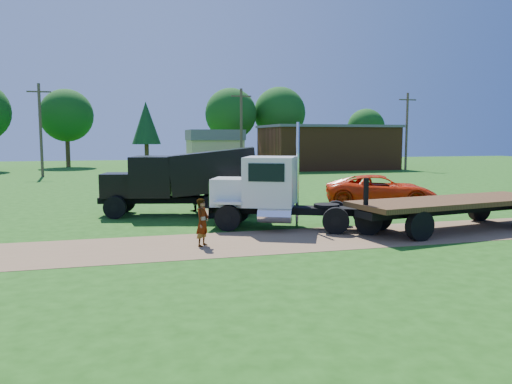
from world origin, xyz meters
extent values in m
plane|color=#1A480F|center=(0.00, 0.00, 0.00)|extent=(140.00, 140.00, 0.00)
cube|color=brown|center=(0.00, 0.00, 0.01)|extent=(120.00, 4.20, 0.01)
cube|color=black|center=(0.69, 2.25, 0.78)|extent=(7.06, 3.81, 0.29)
cylinder|color=black|center=(-2.31, 2.44, 0.54)|extent=(1.12, 0.75, 1.07)
cylinder|color=black|center=(-2.31, 2.44, 0.54)|extent=(0.49, 0.48, 0.38)
cylinder|color=black|center=(-1.47, 4.34, 0.54)|extent=(1.12, 0.75, 1.07)
cylinder|color=black|center=(-1.47, 4.34, 0.54)|extent=(0.49, 0.48, 0.38)
cylinder|color=black|center=(1.70, 0.66, 0.54)|extent=(1.12, 0.75, 1.07)
cylinder|color=black|center=(1.70, 0.66, 0.54)|extent=(0.49, 0.48, 0.38)
cylinder|color=black|center=(2.54, 2.57, 0.54)|extent=(1.12, 0.75, 1.07)
cylinder|color=black|center=(2.54, 2.57, 0.54)|extent=(0.49, 0.48, 0.38)
cylinder|color=black|center=(2.86, 0.15, 0.54)|extent=(1.12, 0.75, 1.07)
cylinder|color=black|center=(2.86, 0.15, 0.54)|extent=(0.49, 0.48, 0.38)
cylinder|color=black|center=(3.70, 2.06, 0.54)|extent=(1.12, 0.75, 1.07)
cylinder|color=black|center=(3.70, 2.06, 0.54)|extent=(0.49, 0.48, 0.38)
cube|color=silver|center=(-1.84, 3.37, 1.51)|extent=(2.27, 2.22, 1.17)
cube|color=silver|center=(-2.65, 3.73, 1.46)|extent=(0.66, 1.37, 0.97)
cube|color=silver|center=(-2.69, 3.75, 0.78)|extent=(1.04, 2.11, 0.29)
cube|color=silver|center=(-0.42, 2.74, 2.00)|extent=(2.82, 2.97, 2.05)
cube|color=black|center=(-1.34, 3.15, 2.44)|extent=(0.83, 1.80, 0.83)
cube|color=black|center=(-0.90, 1.66, 2.44)|extent=(1.35, 0.63, 0.73)
cube|color=black|center=(0.06, 3.82, 2.44)|extent=(1.35, 0.63, 0.73)
cube|color=silver|center=(-2.31, 2.44, 1.17)|extent=(1.25, 0.87, 0.10)
cube|color=silver|center=(-1.47, 4.34, 1.17)|extent=(1.25, 0.87, 0.10)
cylinder|color=silver|center=(-0.56, 1.58, 0.68)|extent=(1.48, 1.09, 0.58)
cylinder|color=silver|center=(0.82, 2.78, 2.24)|extent=(0.18, 0.18, 4.48)
cylinder|color=black|center=(1.76, 1.77, 1.00)|extent=(1.41, 1.41, 0.12)
cube|color=black|center=(-3.77, 7.18, 0.78)|extent=(7.79, 2.67, 0.29)
cylinder|color=black|center=(-6.84, 6.84, 0.53)|extent=(1.12, 0.57, 1.07)
cylinder|color=black|center=(-6.84, 6.84, 0.53)|extent=(0.44, 0.43, 0.37)
cylinder|color=black|center=(-6.39, 8.83, 0.53)|extent=(1.12, 0.57, 1.07)
cylinder|color=black|center=(-6.39, 8.83, 0.53)|extent=(0.44, 0.43, 0.37)
cylinder|color=black|center=(-2.49, 5.85, 0.53)|extent=(1.12, 0.57, 1.07)
cylinder|color=black|center=(-2.49, 5.85, 0.53)|extent=(0.44, 0.43, 0.37)
cylinder|color=black|center=(-2.03, 7.83, 0.53)|extent=(1.12, 0.57, 1.07)
cylinder|color=black|center=(-2.03, 7.83, 0.53)|extent=(0.44, 0.43, 0.37)
cylinder|color=black|center=(-1.26, 5.57, 0.53)|extent=(1.12, 0.57, 1.07)
cylinder|color=black|center=(-1.26, 5.57, 0.53)|extent=(0.44, 0.43, 0.37)
cylinder|color=black|center=(-0.80, 7.55, 0.53)|extent=(1.12, 0.57, 1.07)
cylinder|color=black|center=(-0.80, 7.55, 0.53)|extent=(0.44, 0.43, 0.37)
cube|color=black|center=(-6.52, 7.81, 1.50)|extent=(2.07, 2.00, 1.16)
cube|color=silver|center=(-7.37, 8.00, 1.46)|extent=(0.40, 1.44, 0.97)
cube|color=black|center=(-5.00, 7.47, 1.94)|extent=(2.41, 2.70, 1.94)
cube|color=black|center=(-5.93, 7.68, 2.38)|extent=(0.48, 1.90, 0.78)
cube|color=black|center=(-2.07, 6.80, 2.18)|extent=(4.67, 3.22, 2.36)
imported|color=red|center=(7.70, 7.98, 0.85)|extent=(6.74, 4.87, 1.70)
cube|color=#3D2313|center=(6.77, 0.23, 1.19)|extent=(9.35, 4.08, 0.20)
cube|color=black|center=(6.77, 0.23, 0.90)|extent=(9.10, 2.51, 0.28)
cylinder|color=black|center=(4.16, -1.38, 0.56)|extent=(1.17, 0.51, 1.13)
cylinder|color=black|center=(3.79, 0.97, 0.56)|extent=(1.17, 0.51, 1.13)
cylinder|color=black|center=(9.37, 1.84, 0.56)|extent=(1.17, 0.51, 1.13)
cube|color=black|center=(2.41, -0.45, 1.75)|extent=(0.15, 0.15, 1.13)
imported|color=#999999|center=(-3.77, -0.19, 0.85)|extent=(0.70, 0.74, 1.71)
imported|color=#999999|center=(-2.89, 8.36, 0.89)|extent=(1.09, 1.09, 1.78)
cube|color=brown|center=(18.00, 40.00, 2.50)|extent=(15.00, 10.00, 5.00)
cube|color=#56565B|center=(18.00, 40.00, 5.15)|extent=(15.40, 10.40, 0.30)
cube|color=tan|center=(4.00, 40.00, 1.80)|extent=(6.00, 5.00, 3.60)
cube|color=#56565B|center=(4.00, 40.00, 4.10)|extent=(6.20, 5.40, 1.20)
cylinder|color=#493729|center=(-14.00, 35.00, 4.50)|extent=(0.28, 0.28, 9.00)
cube|color=#493729|center=(-14.00, 35.00, 8.20)|extent=(2.20, 0.14, 0.14)
cylinder|color=#493729|center=(6.00, 35.00, 4.50)|extent=(0.28, 0.28, 9.00)
cube|color=#493729|center=(6.00, 35.00, 8.20)|extent=(2.20, 0.14, 0.14)
cylinder|color=#493729|center=(26.00, 35.00, 4.50)|extent=(0.28, 0.28, 9.00)
cube|color=#493729|center=(26.00, 35.00, 8.20)|extent=(2.20, 0.14, 0.14)
cylinder|color=#382617|center=(-13.22, 51.53, 1.79)|extent=(0.56, 0.56, 3.58)
sphere|color=#104312|center=(-13.22, 51.53, 6.65)|extent=(6.75, 6.75, 6.75)
cylinder|color=#382617|center=(-3.29, 49.68, 1.49)|extent=(0.56, 0.56, 2.98)
cone|color=black|center=(-3.29, 49.68, 5.71)|extent=(3.75, 3.75, 5.54)
cylinder|color=#382617|center=(8.37, 51.30, 1.90)|extent=(0.56, 0.56, 3.81)
sphere|color=#104312|center=(8.37, 51.30, 7.07)|extent=(7.18, 7.18, 7.18)
cylinder|color=#382617|center=(15.83, 52.30, 1.98)|extent=(0.56, 0.56, 3.97)
sphere|color=#104312|center=(15.83, 52.30, 7.36)|extent=(7.48, 7.48, 7.48)
cylinder|color=#382617|center=(27.77, 48.63, 1.42)|extent=(0.56, 0.56, 2.84)
sphere|color=#104312|center=(27.77, 48.63, 5.27)|extent=(5.36, 5.36, 5.36)
camera|label=1|loc=(-6.45, -17.42, 3.84)|focal=35.00mm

